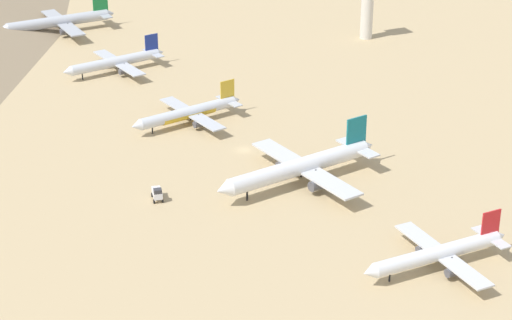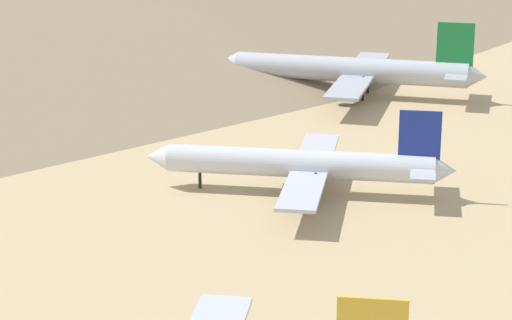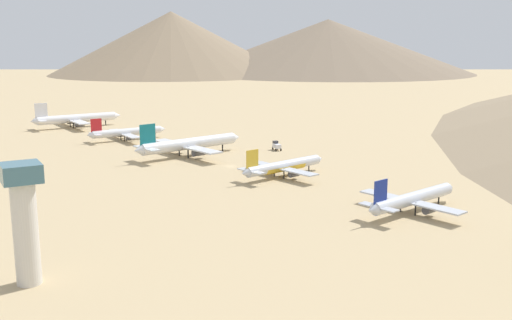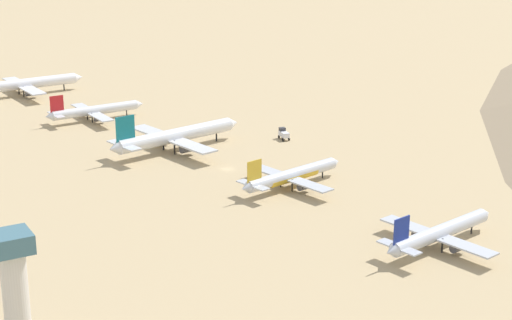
# 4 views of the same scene
# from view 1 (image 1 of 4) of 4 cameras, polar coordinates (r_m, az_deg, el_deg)

# --- Properties ---
(ground_plane) EXTENTS (1800.00, 1800.00, 0.00)m
(ground_plane) POSITION_cam_1_polar(r_m,az_deg,el_deg) (283.01, -0.70, 0.59)
(ground_plane) COLOR tan
(parked_jet_0) EXTENTS (48.29, 39.32, 13.92)m
(parked_jet_0) POSITION_cam_1_polar(r_m,az_deg,el_deg) (396.23, -11.56, 8.04)
(parked_jet_0) COLOR #B2B7C1
(parked_jet_0) RESTS_ON ground
(parked_jet_1) EXTENTS (39.62, 32.45, 11.48)m
(parked_jet_1) POSITION_cam_1_polar(r_m,az_deg,el_deg) (347.89, -8.28, 5.77)
(parked_jet_1) COLOR silver
(parked_jet_1) RESTS_ON ground
(parked_jet_2) EXTENTS (39.25, 32.19, 11.40)m
(parked_jet_2) POSITION_cam_1_polar(r_m,az_deg,el_deg) (300.39, -4.00, 2.81)
(parked_jet_2) COLOR silver
(parked_jet_2) RESTS_ON ground
(parked_jet_3) EXTENTS (52.28, 42.82, 15.15)m
(parked_jet_3) POSITION_cam_1_polar(r_m,az_deg,el_deg) (261.08, 2.69, -0.40)
(parked_jet_3) COLOR silver
(parked_jet_3) RESTS_ON ground
(parked_jet_4) EXTENTS (39.76, 32.29, 11.47)m
(parked_jet_4) POSITION_cam_1_polar(r_m,az_deg,el_deg) (226.53, 10.78, -5.45)
(parked_jet_4) COLOR silver
(parked_jet_4) RESTS_ON ground
(service_truck) EXTENTS (3.51, 5.53, 3.90)m
(service_truck) POSITION_cam_1_polar(r_m,az_deg,el_deg) (254.76, -5.87, -1.95)
(service_truck) COLOR silver
(service_truck) RESTS_ON ground
(control_tower) EXTENTS (7.20, 7.20, 24.26)m
(control_tower) POSITION_cam_1_polar(r_m,az_deg,el_deg) (381.62, 6.61, 9.15)
(control_tower) COLOR beige
(control_tower) RESTS_ON ground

